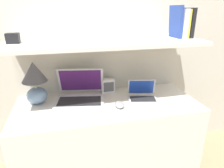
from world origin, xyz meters
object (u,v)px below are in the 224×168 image
Objects in this scene: laptop_large at (80,94)px; book_white at (180,23)px; book_yellow at (184,23)px; table_lamp at (35,81)px; shelf_gadget at (13,38)px; book_black at (188,23)px; book_blue at (176,22)px; computer_mouse at (119,105)px; router_box at (108,86)px; laptop_small at (142,96)px.

book_white is at bearing -2.81° from laptop_large.
book_yellow is 0.98× the size of book_white.
book_white is (1.15, -0.07, 0.41)m from table_lamp.
laptop_large is 0.64m from shelf_gadget.
book_black is 0.92× the size of book_blue.
book_yellow is 1.28m from shelf_gadget.
table_lamp reaches higher than laptop_large.
shelf_gadget reaches higher than laptop_large.
computer_mouse is 0.80m from book_white.
book_white reaches higher than book_yellow.
book_blue is (1.11, -0.07, 0.42)m from table_lamp.
computer_mouse is 0.93× the size of router_box.
book_black reaches higher than router_box.
laptop_large is 0.99m from book_white.
book_blue is at bearing 13.56° from laptop_small.
laptop_large is at bearing 177.40° from book_black.
book_black is (0.88, -0.04, 0.55)m from laptop_large.
laptop_small is 0.24m from computer_mouse.
computer_mouse is 0.88m from shelf_gadget.
book_yellow is 2.63× the size of shelf_gadget.
table_lamp is at bearing 176.79° from book_yellow.
shelf_gadget is at bearing 167.77° from computer_mouse.
book_white is at bearing 16.01° from computer_mouse.
shelf_gadget is at bearing -174.60° from laptop_large.
router_box is at bearing 165.66° from book_yellow.
table_lamp is at bearing 176.88° from book_black.
shelf_gadget is at bearing -142.95° from table_lamp.
computer_mouse is 0.52× the size of book_white.
laptop_small is at bearing -169.24° from book_yellow.
book_blue is (-0.04, 0.00, 0.01)m from book_white.
shelf_gadget is (-1.20, 0.00, -0.09)m from book_blue.
book_blue is at bearing 180.00° from book_yellow.
computer_mouse is 0.85m from book_black.
laptop_large is 3.52× the size of router_box.
book_black is at bearing 0.00° from book_white.
table_lamp is 4.10× the size of shelf_gadget.
book_yellow is at bearing -2.70° from laptop_large.
book_blue reaches higher than shelf_gadget.
book_yellow is (1.19, -0.07, 0.41)m from table_lamp.
router_box is 0.84m from book_black.
computer_mouse is 0.51× the size of book_black.
book_yellow is at bearing 15.09° from computer_mouse.
book_blue is (0.49, 0.15, 0.59)m from computer_mouse.
book_white is at bearing -3.31° from table_lamp.
book_white reaches higher than laptop_small.
laptop_large is 1.77× the size of book_blue.
shelf_gadget is (-0.93, 0.07, 0.49)m from laptop_small.
laptop_large reaches higher than computer_mouse.
book_black is (1.22, -0.07, 0.41)m from table_lamp.
laptop_large is 1.65× the size of laptop_small.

